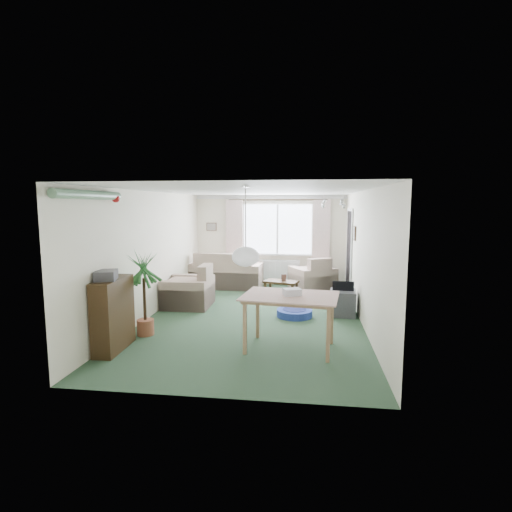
# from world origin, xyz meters

# --- Properties ---
(ground) EXTENTS (6.50, 6.50, 0.00)m
(ground) POSITION_xyz_m (0.00, 0.00, 0.00)
(ground) COLOR #2B472F
(window) EXTENTS (1.80, 0.03, 1.30)m
(window) POSITION_xyz_m (0.20, 3.23, 1.50)
(window) COLOR white
(curtain_rod) EXTENTS (2.60, 0.03, 0.03)m
(curtain_rod) POSITION_xyz_m (0.20, 3.15, 2.27)
(curtain_rod) COLOR black
(curtain_left) EXTENTS (0.45, 0.08, 2.00)m
(curtain_left) POSITION_xyz_m (-0.95, 3.13, 1.27)
(curtain_left) COLOR beige
(curtain_right) EXTENTS (0.45, 0.08, 2.00)m
(curtain_right) POSITION_xyz_m (1.35, 3.13, 1.27)
(curtain_right) COLOR beige
(radiator) EXTENTS (1.20, 0.10, 0.55)m
(radiator) POSITION_xyz_m (0.20, 3.19, 0.40)
(radiator) COLOR white
(doorway) EXTENTS (0.03, 0.95, 2.00)m
(doorway) POSITION_xyz_m (1.99, 2.20, 1.00)
(doorway) COLOR black
(pendant_lamp) EXTENTS (0.36, 0.36, 0.36)m
(pendant_lamp) POSITION_xyz_m (0.20, -2.30, 1.48)
(pendant_lamp) COLOR white
(tinsel_garland) EXTENTS (1.60, 1.60, 0.12)m
(tinsel_garland) POSITION_xyz_m (-1.92, -2.30, 2.28)
(tinsel_garland) COLOR #196626
(bauble_cluster_a) EXTENTS (0.20, 0.20, 0.20)m
(bauble_cluster_a) POSITION_xyz_m (1.30, 0.90, 2.22)
(bauble_cluster_a) COLOR silver
(bauble_cluster_b) EXTENTS (0.20, 0.20, 0.20)m
(bauble_cluster_b) POSITION_xyz_m (1.60, -0.30, 2.22)
(bauble_cluster_b) COLOR silver
(wall_picture_back) EXTENTS (0.28, 0.03, 0.22)m
(wall_picture_back) POSITION_xyz_m (-1.60, 3.23, 1.55)
(wall_picture_back) COLOR brown
(wall_picture_right) EXTENTS (0.03, 0.24, 0.30)m
(wall_picture_right) POSITION_xyz_m (1.98, 1.20, 1.55)
(wall_picture_right) COLOR brown
(sofa) EXTENTS (1.88, 1.03, 0.93)m
(sofa) POSITION_xyz_m (-1.10, 2.75, 0.46)
(sofa) COLOR beige
(sofa) RESTS_ON ground
(armchair_corner) EXTENTS (1.26, 1.24, 0.85)m
(armchair_corner) POSITION_xyz_m (1.14, 2.64, 0.43)
(armchair_corner) COLOR beige
(armchair_corner) RESTS_ON ground
(armchair_left) EXTENTS (0.96, 1.01, 0.89)m
(armchair_left) POSITION_xyz_m (-1.50, 0.67, 0.45)
(armchair_left) COLOR beige
(armchair_left) RESTS_ON ground
(coffee_table) EXTENTS (0.87, 0.64, 0.35)m
(coffee_table) POSITION_xyz_m (0.39, 1.95, 0.18)
(coffee_table) COLOR black
(coffee_table) RESTS_ON ground
(photo_frame) EXTENTS (0.12, 0.07, 0.16)m
(photo_frame) POSITION_xyz_m (0.45, 1.94, 0.43)
(photo_frame) COLOR brown
(photo_frame) RESTS_ON coffee_table
(bookshelf) EXTENTS (0.32, 0.89, 1.07)m
(bookshelf) POSITION_xyz_m (-1.84, -1.96, 0.54)
(bookshelf) COLOR black
(bookshelf) RESTS_ON ground
(hifi_box) EXTENTS (0.37, 0.41, 0.14)m
(hifi_box) POSITION_xyz_m (-1.87, -2.06, 1.14)
(hifi_box) COLOR #37363A
(hifi_box) RESTS_ON bookshelf
(houseplant) EXTENTS (0.75, 0.75, 1.40)m
(houseplant) POSITION_xyz_m (-1.65, -1.26, 0.70)
(houseplant) COLOR #22642F
(houseplant) RESTS_ON ground
(dining_table) EXTENTS (1.38, 1.01, 0.80)m
(dining_table) POSITION_xyz_m (0.76, -1.60, 0.40)
(dining_table) COLOR tan
(dining_table) RESTS_ON ground
(gift_box) EXTENTS (0.30, 0.26, 0.12)m
(gift_box) POSITION_xyz_m (0.78, -1.60, 0.86)
(gift_box) COLOR white
(gift_box) RESTS_ON dining_table
(tv_cube) EXTENTS (0.53, 0.57, 0.49)m
(tv_cube) POSITION_xyz_m (1.70, 0.38, 0.24)
(tv_cube) COLOR #3F3E44
(tv_cube) RESTS_ON ground
(pet_bed) EXTENTS (0.79, 0.79, 0.14)m
(pet_bed) POSITION_xyz_m (0.77, 0.16, 0.07)
(pet_bed) COLOR navy
(pet_bed) RESTS_ON ground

